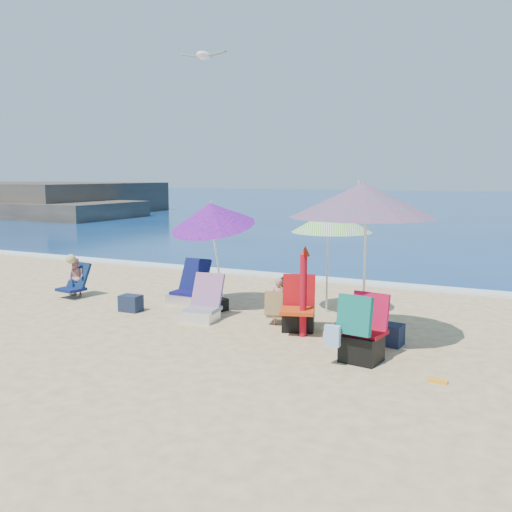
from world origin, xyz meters
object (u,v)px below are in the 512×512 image
at_px(seagull, 204,56).
at_px(camp_chair_left, 298,314).
at_px(umbrella_blue, 211,215).
at_px(chair_navy, 189,291).
at_px(person_center, 280,302).
at_px(person_left, 75,277).
at_px(umbrella_striped, 332,221).
at_px(umbrella_turquoise, 363,200).
at_px(chair_rainbow, 203,308).
at_px(furled_umbrella, 304,287).
at_px(camp_chair_right, 361,337).

bearing_deg(seagull, camp_chair_left, -22.51).
bearing_deg(umbrella_blue, chair_navy, 159.45).
distance_m(person_center, person_left, 4.46).
bearing_deg(umbrella_striped, person_center, -113.13).
relative_size(umbrella_turquoise, umbrella_striped, 1.42).
bearing_deg(umbrella_turquoise, umbrella_striped, 121.56).
relative_size(umbrella_blue, chair_rainbow, 2.77).
xyz_separation_m(umbrella_blue, chair_navy, (-0.66, 0.25, -1.47)).
bearing_deg(furled_umbrella, chair_rainbow, 174.71).
distance_m(umbrella_striped, chair_navy, 3.02).
distance_m(umbrella_striped, chair_rainbow, 2.62).
xyz_separation_m(camp_chair_left, camp_chair_right, (1.26, -1.02, 0.07)).
height_order(chair_navy, camp_chair_left, camp_chair_left).
xyz_separation_m(chair_navy, person_center, (2.19, -0.72, 0.16)).
height_order(chair_rainbow, person_center, person_center).
xyz_separation_m(chair_navy, camp_chair_left, (2.57, -0.90, 0.05)).
distance_m(person_left, seagull, 4.87).
bearing_deg(person_left, umbrella_turquoise, -6.12).
xyz_separation_m(camp_chair_right, person_left, (-6.10, 1.37, 0.06)).
bearing_deg(person_center, chair_navy, 161.75).
height_order(umbrella_striped, umbrella_blue, umbrella_blue).
height_order(chair_rainbow, person_left, person_left).
xyz_separation_m(umbrella_striped, chair_navy, (-2.65, -0.37, -1.40)).
bearing_deg(furled_umbrella, umbrella_turquoise, -1.46).
relative_size(furled_umbrella, camp_chair_right, 1.49).
relative_size(camp_chair_left, person_left, 1.01).
relative_size(chair_navy, person_center, 1.03).
relative_size(umbrella_blue, seagull, 2.43).
height_order(umbrella_blue, person_center, umbrella_blue).
bearing_deg(seagull, umbrella_blue, -43.11).
relative_size(camp_chair_left, person_center, 1.12).
height_order(furled_umbrella, seagull, seagull).
distance_m(camp_chair_left, camp_chair_right, 1.62).
xyz_separation_m(umbrella_turquoise, chair_rainbow, (-2.70, 0.19, -1.83)).
height_order(chair_navy, person_left, person_left).
xyz_separation_m(camp_chair_right, person_center, (-1.64, 1.20, 0.05)).
distance_m(umbrella_turquoise, chair_navy, 4.20).
xyz_separation_m(furled_umbrella, person_left, (-5.02, 0.61, -0.35)).
distance_m(umbrella_turquoise, umbrella_striped, 1.86).
bearing_deg(seagull, umbrella_turquoise, -20.19).
relative_size(chair_rainbow, person_left, 0.87).
bearing_deg(seagull, camp_chair_right, -29.20).
xyz_separation_m(umbrella_striped, camp_chair_right, (1.17, -2.28, -1.28)).
bearing_deg(furled_umbrella, seagull, 153.82).
xyz_separation_m(chair_rainbow, camp_chair_left, (1.66, 0.09, 0.06)).
bearing_deg(umbrella_blue, umbrella_striped, 17.01).
xyz_separation_m(umbrella_turquoise, camp_chair_right, (0.23, -0.74, -1.70)).
bearing_deg(person_center, umbrella_turquoise, -17.91).
relative_size(umbrella_blue, camp_chair_right, 2.27).
height_order(person_center, seagull, seagull).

